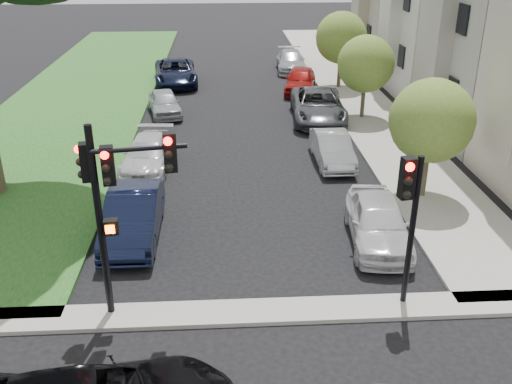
{
  "coord_description": "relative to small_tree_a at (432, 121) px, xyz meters",
  "views": [
    {
      "loc": [
        -0.88,
        -9.72,
        8.77
      ],
      "look_at": [
        0.0,
        5.0,
        2.0
      ],
      "focal_mm": 40.0,
      "sensor_mm": 36.0,
      "label": 1
    }
  ],
  "objects": [
    {
      "name": "ground",
      "position": [
        -6.2,
        -8.5,
        -2.89
      ],
      "size": [
        140.0,
        140.0,
        0.0
      ],
      "primitive_type": "plane",
      "color": "black",
      "rests_on": "ground"
    },
    {
      "name": "grass_strip",
      "position": [
        -15.2,
        15.5,
        -2.83
      ],
      "size": [
        8.0,
        44.0,
        0.12
      ],
      "primitive_type": "cube",
      "color": "#1C4C15",
      "rests_on": "ground"
    },
    {
      "name": "sidewalk_right",
      "position": [
        0.55,
        15.5,
        -2.83
      ],
      "size": [
        3.5,
        44.0,
        0.12
      ],
      "primitive_type": "cube",
      "color": "gray",
      "rests_on": "ground"
    },
    {
      "name": "sidewalk_cross",
      "position": [
        -6.2,
        -6.5,
        -2.83
      ],
      "size": [
        60.0,
        1.0,
        0.12
      ],
      "primitive_type": "cube",
      "color": "gray",
      "rests_on": "ground"
    },
    {
      "name": "small_tree_a",
      "position": [
        0.0,
        0.0,
        0.0
      ],
      "size": [
        2.9,
        2.9,
        4.34
      ],
      "color": "brown",
      "rests_on": "ground"
    },
    {
      "name": "small_tree_b",
      "position": [
        0.0,
        9.53,
        -0.08
      ],
      "size": [
        2.81,
        2.81,
        4.22
      ],
      "color": "brown",
      "rests_on": "ground"
    },
    {
      "name": "small_tree_c",
      "position": [
        0.0,
        15.76,
        0.14
      ],
      "size": [
        3.03,
        3.03,
        4.55
      ],
      "color": "brown",
      "rests_on": "ground"
    },
    {
      "name": "traffic_signal_main",
      "position": [
        -9.61,
        -6.27,
        0.55
      ],
      "size": [
        2.44,
        0.64,
        4.98
      ],
      "color": "black",
      "rests_on": "ground"
    },
    {
      "name": "traffic_signal_secondary",
      "position": [
        -2.72,
        -6.31,
        -0.04
      ],
      "size": [
        0.54,
        0.43,
        4.08
      ],
      "color": "black",
      "rests_on": "ground"
    },
    {
      "name": "car_parked_0",
      "position": [
        -2.45,
        -3.09,
        -2.16
      ],
      "size": [
        2.11,
        4.4,
        1.45
      ],
      "primitive_type": "imported",
      "rotation": [
        0.0,
        0.0,
        -0.09
      ],
      "color": "silver",
      "rests_on": "ground"
    },
    {
      "name": "car_parked_1",
      "position": [
        -2.64,
        3.52,
        -2.25
      ],
      "size": [
        1.38,
        3.87,
        1.27
      ],
      "primitive_type": "imported",
      "rotation": [
        0.0,
        0.0,
        0.01
      ],
      "color": "#999BA0",
      "rests_on": "ground"
    },
    {
      "name": "car_parked_2",
      "position": [
        -2.3,
        9.42,
        -2.12
      ],
      "size": [
        2.9,
        5.67,
        1.53
      ],
      "primitive_type": "imported",
      "rotation": [
        0.0,
        0.0,
        -0.07
      ],
      "color": "#3F4247",
      "rests_on": "ground"
    },
    {
      "name": "car_parked_3",
      "position": [
        -2.46,
        15.0,
        -2.16
      ],
      "size": [
        2.5,
        4.5,
        1.45
      ],
      "primitive_type": "imported",
      "rotation": [
        0.0,
        0.0,
        -0.19
      ],
      "color": "maroon",
      "rests_on": "ground"
    },
    {
      "name": "car_parked_4",
      "position": [
        -2.37,
        20.62,
        -2.21
      ],
      "size": [
        2.11,
        4.73,
        1.35
      ],
      "primitive_type": "imported",
      "rotation": [
        0.0,
        0.0,
        -0.05
      ],
      "color": "#999BA0",
      "rests_on": "ground"
    },
    {
      "name": "car_parked_5",
      "position": [
        -9.94,
        -2.32,
        -2.15
      ],
      "size": [
        1.58,
        4.5,
        1.48
      ],
      "primitive_type": "imported",
      "rotation": [
        0.0,
        0.0,
        0.0
      ],
      "color": "black",
      "rests_on": "ground"
    },
    {
      "name": "car_parked_6",
      "position": [
        -10.13,
        3.35,
        -2.25
      ],
      "size": [
        2.07,
        4.49,
        1.27
      ],
      "primitive_type": "imported",
      "rotation": [
        0.0,
        0.0,
        -0.07
      ],
      "color": "silver",
      "rests_on": "ground"
    },
    {
      "name": "car_parked_7",
      "position": [
        -10.11,
        10.85,
        -2.25
      ],
      "size": [
        2.22,
        3.96,
        1.27
      ],
      "primitive_type": "imported",
      "rotation": [
        0.0,
        0.0,
        0.2
      ],
      "color": "#999BA0",
      "rests_on": "ground"
    },
    {
      "name": "car_parked_8",
      "position": [
        -9.98,
        17.39,
        -2.13
      ],
      "size": [
        3.06,
        5.66,
        1.51
      ],
      "primitive_type": "imported",
      "rotation": [
        0.0,
        0.0,
        0.1
      ],
      "color": "black",
      "rests_on": "ground"
    }
  ]
}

